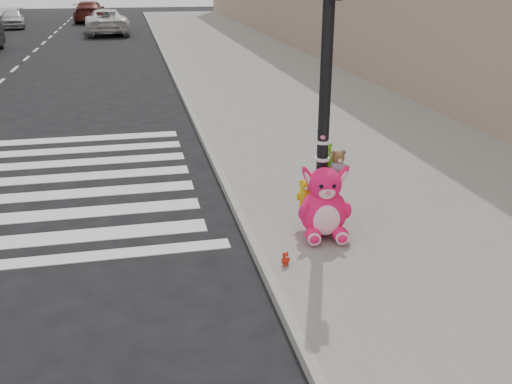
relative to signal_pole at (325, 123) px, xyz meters
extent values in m
plane|color=black|center=(-2.62, -1.82, -1.70)|extent=(120.00, 120.00, 0.00)
cube|color=slate|center=(2.38, 8.18, -1.63)|extent=(7.00, 80.00, 0.14)
cube|color=gray|center=(-1.07, 8.18, -1.63)|extent=(0.12, 80.00, 0.15)
cylinder|color=black|center=(-0.02, -0.02, 0.44)|extent=(0.16, 0.16, 4.00)
cylinder|color=white|center=(-0.02, -0.02, -0.81)|extent=(0.22, 0.22, 0.04)
cylinder|color=white|center=(-0.02, -0.02, -0.51)|extent=(0.22, 0.22, 0.04)
cylinder|color=white|center=(-0.02, -0.02, -0.26)|extent=(0.22, 0.22, 0.04)
ellipsoid|color=#FF1561|center=(-0.29, -0.55, -1.47)|extent=(0.27, 0.39, 0.19)
ellipsoid|color=#FF1561|center=(0.09, -0.60, -1.47)|extent=(0.27, 0.39, 0.19)
ellipsoid|color=#FF1561|center=(-0.06, -0.28, -1.22)|extent=(0.76, 0.67, 0.68)
ellipsoid|color=#F9BFD1|center=(-0.09, -0.51, -1.25)|extent=(0.39, 0.19, 0.45)
sphere|color=#FF1561|center=(-0.06, -0.28, -0.80)|extent=(0.53, 0.53, 0.47)
ellipsoid|color=#FF1561|center=(-0.27, -0.23, -0.74)|extent=(0.33, 0.14, 0.47)
ellipsoid|color=#FF1561|center=(0.15, -0.29, -0.74)|extent=(0.33, 0.14, 0.47)
imported|color=silver|center=(-3.85, 30.10, -0.95)|extent=(2.82, 5.54, 1.50)
imported|color=#541C18|center=(-5.32, 39.75, -0.94)|extent=(2.29, 5.34, 1.53)
imported|color=silver|center=(-10.21, 35.59, -1.07)|extent=(1.98, 3.90, 1.27)
camera|label=1|loc=(-2.55, -7.30, 1.95)|focal=40.00mm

